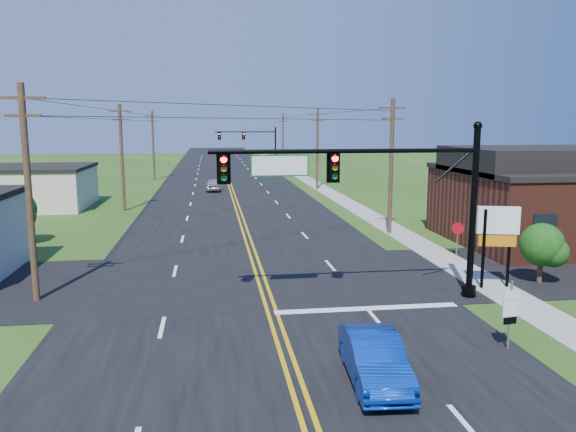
{
  "coord_description": "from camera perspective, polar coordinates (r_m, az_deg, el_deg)",
  "views": [
    {
      "loc": [
        -2.12,
        -14.0,
        7.4
      ],
      "look_at": [
        1.21,
        10.0,
        3.39
      ],
      "focal_mm": 35.0,
      "sensor_mm": 36.0,
      "label": 1
    }
  ],
  "objects": [
    {
      "name": "ground",
      "position": [
        15.98,
        0.66,
        -18.19
      ],
      "size": [
        260.0,
        260.0,
        0.0
      ],
      "primitive_type": "plane",
      "color": "#1E4213",
      "rests_on": "ground"
    },
    {
      "name": "road_main",
      "position": [
        64.46,
        -5.97,
        2.78
      ],
      "size": [
        16.0,
        220.0,
        0.04
      ],
      "primitive_type": "cube",
      "color": "black",
      "rests_on": "ground"
    },
    {
      "name": "road_cross",
      "position": [
        27.11,
        -3.14,
        -6.41
      ],
      "size": [
        70.0,
        10.0,
        0.04
      ],
      "primitive_type": "cube",
      "color": "black",
      "rests_on": "ground"
    },
    {
      "name": "sidewalk",
      "position": [
        55.94,
        5.21,
        1.8
      ],
      "size": [
        2.0,
        160.0,
        0.08
      ],
      "primitive_type": "cube",
      "color": "gray",
      "rests_on": "ground"
    },
    {
      "name": "signal_mast_main",
      "position": [
        23.08,
        8.41,
        2.71
      ],
      "size": [
        11.3,
        0.6,
        7.48
      ],
      "color": "black",
      "rests_on": "ground"
    },
    {
      "name": "signal_mast_far",
      "position": [
        94.27,
        -3.94,
        7.64
      ],
      "size": [
        10.98,
        0.6,
        7.48
      ],
      "color": "black",
      "rests_on": "ground"
    },
    {
      "name": "brick_building",
      "position": [
        39.23,
        26.52,
        1.02
      ],
      "size": [
        14.2,
        11.2,
        4.7
      ],
      "color": "#562418",
      "rests_on": "ground"
    },
    {
      "name": "cream_bldg_far",
      "position": [
        54.95,
        -25.77,
        2.67
      ],
      "size": [
        12.2,
        9.2,
        3.7
      ],
      "color": "beige",
      "rests_on": "ground"
    },
    {
      "name": "utility_pole_left_a",
      "position": [
        25.25,
        -24.87,
        2.44
      ],
      "size": [
        1.8,
        0.28,
        9.0
      ],
      "color": "#332517",
      "rests_on": "ground"
    },
    {
      "name": "utility_pole_left_b",
      "position": [
        49.62,
        -16.53,
        5.92
      ],
      "size": [
        1.8,
        0.28,
        9.0
      ],
      "color": "#332517",
      "rests_on": "ground"
    },
    {
      "name": "utility_pole_left_c",
      "position": [
        76.4,
        -13.54,
        7.13
      ],
      "size": [
        1.8,
        0.28,
        9.0
      ],
      "color": "#332517",
      "rests_on": "ground"
    },
    {
      "name": "utility_pole_right_a",
      "position": [
        38.02,
        10.44,
        5.2
      ],
      "size": [
        1.8,
        0.28,
        9.0
      ],
      "color": "#332517",
      "rests_on": "ground"
    },
    {
      "name": "utility_pole_right_b",
      "position": [
        63.19,
        3.0,
        6.96
      ],
      "size": [
        1.8,
        0.28,
        9.0
      ],
      "color": "#332517",
      "rests_on": "ground"
    },
    {
      "name": "utility_pole_right_c",
      "position": [
        92.81,
        -0.52,
        7.75
      ],
      "size": [
        1.8,
        0.28,
        9.0
      ],
      "color": "#332517",
      "rests_on": "ground"
    },
    {
      "name": "tree_right_back",
      "position": [
        44.17,
        16.39,
        2.78
      ],
      "size": [
        3.0,
        3.0,
        4.1
      ],
      "color": "#332517",
      "rests_on": "ground"
    },
    {
      "name": "shrub_corner",
      "position": [
        28.49,
        24.38,
        -2.69
      ],
      "size": [
        2.0,
        2.0,
        2.86
      ],
      "color": "#332517",
      "rests_on": "ground"
    },
    {
      "name": "tree_left",
      "position": [
        38.27,
        -25.9,
        0.58
      ],
      "size": [
        2.4,
        2.4,
        3.37
      ],
      "color": "#332517",
      "rests_on": "ground"
    },
    {
      "name": "blue_car",
      "position": [
        16.81,
        8.78,
        -14.23
      ],
      "size": [
        1.75,
        4.3,
        1.39
      ],
      "primitive_type": "imported",
      "rotation": [
        0.0,
        0.0,
        -0.07
      ],
      "color": "#072D9C",
      "rests_on": "ground"
    },
    {
      "name": "distant_car",
      "position": [
        62.39,
        -7.61,
        3.15
      ],
      "size": [
        1.66,
        4.08,
        1.39
      ],
      "primitive_type": "imported",
      "rotation": [
        0.0,
        0.0,
        3.14
      ],
      "color": "#A7A6AB",
      "rests_on": "ground"
    },
    {
      "name": "route_sign",
      "position": [
        19.94,
        21.67,
        -8.88
      ],
      "size": [
        0.59,
        0.13,
        2.35
      ],
      "rotation": [
        0.0,
        0.0,
        0.14
      ],
      "color": "slate",
      "rests_on": "ground"
    },
    {
      "name": "stop_sign",
      "position": [
        32.54,
        16.86,
        -1.57
      ],
      "size": [
        0.68,
        0.27,
        1.99
      ],
      "rotation": [
        0.0,
        0.0,
        -0.34
      ],
      "color": "slate",
      "rests_on": "ground"
    },
    {
      "name": "pylon_sign",
      "position": [
        26.64,
        20.52,
        -1.26
      ],
      "size": [
        1.84,
        0.68,
        3.76
      ],
      "rotation": [
        0.0,
        0.0,
        -0.24
      ],
      "color": "black",
      "rests_on": "ground"
    }
  ]
}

